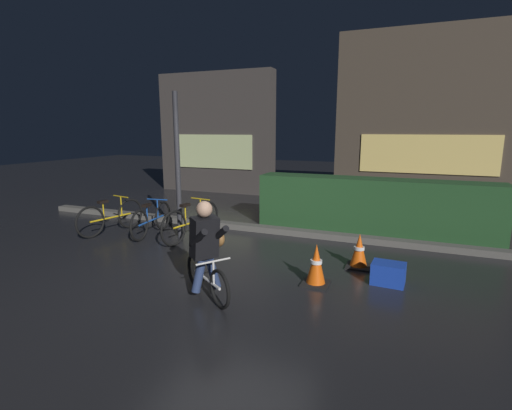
{
  "coord_description": "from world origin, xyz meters",
  "views": [
    {
      "loc": [
        2.5,
        -5.01,
        2.11
      ],
      "look_at": [
        0.2,
        0.6,
        0.9
      ],
      "focal_mm": 26.85,
      "sensor_mm": 36.0,
      "label": 1
    }
  ],
  "objects_px": {
    "parked_bike_leftmost": "(111,217)",
    "traffic_cone_far": "(359,251)",
    "traffic_cone_near": "(316,265)",
    "street_post": "(178,167)",
    "parked_bike_center_left": "(192,222)",
    "parked_bike_left_mid": "(152,220)",
    "blue_crate": "(388,274)",
    "cyclist": "(207,249)"
  },
  "relations": [
    {
      "from": "street_post",
      "to": "parked_bike_left_mid",
      "type": "distance_m",
      "value": 1.24
    },
    {
      "from": "parked_bike_left_mid",
      "to": "traffic_cone_far",
      "type": "xyz_separation_m",
      "value": [
        4.11,
        -0.31,
        -0.06
      ]
    },
    {
      "from": "street_post",
      "to": "parked_bike_center_left",
      "type": "height_order",
      "value": "street_post"
    },
    {
      "from": "street_post",
      "to": "blue_crate",
      "type": "relative_size",
      "value": 6.35
    },
    {
      "from": "traffic_cone_far",
      "to": "traffic_cone_near",
      "type": "bearing_deg",
      "value": -116.77
    },
    {
      "from": "parked_bike_left_mid",
      "to": "parked_bike_leftmost",
      "type": "bearing_deg",
      "value": 94.8
    },
    {
      "from": "traffic_cone_near",
      "to": "blue_crate",
      "type": "distance_m",
      "value": 1.01
    },
    {
      "from": "street_post",
      "to": "parked_bike_center_left",
      "type": "xyz_separation_m",
      "value": [
        0.31,
        -0.06,
        -1.05
      ]
    },
    {
      "from": "blue_crate",
      "to": "cyclist",
      "type": "height_order",
      "value": "cyclist"
    },
    {
      "from": "parked_bike_center_left",
      "to": "blue_crate",
      "type": "bearing_deg",
      "value": -94.3
    },
    {
      "from": "parked_bike_leftmost",
      "to": "traffic_cone_near",
      "type": "distance_m",
      "value": 4.65
    },
    {
      "from": "parked_bike_left_mid",
      "to": "traffic_cone_far",
      "type": "distance_m",
      "value": 4.13
    },
    {
      "from": "blue_crate",
      "to": "cyclist",
      "type": "xyz_separation_m",
      "value": [
        -2.1,
        -1.3,
        0.48
      ]
    },
    {
      "from": "parked_bike_left_mid",
      "to": "blue_crate",
      "type": "xyz_separation_m",
      "value": [
        4.58,
        -0.81,
        -0.17
      ]
    },
    {
      "from": "street_post",
      "to": "traffic_cone_near",
      "type": "relative_size",
      "value": 4.85
    },
    {
      "from": "parked_bike_center_left",
      "to": "traffic_cone_far",
      "type": "height_order",
      "value": "parked_bike_center_left"
    },
    {
      "from": "traffic_cone_far",
      "to": "blue_crate",
      "type": "xyz_separation_m",
      "value": [
        0.46,
        -0.5,
        -0.11
      ]
    },
    {
      "from": "parked_bike_leftmost",
      "to": "cyclist",
      "type": "xyz_separation_m",
      "value": [
        3.35,
        -1.93,
        0.29
      ]
    },
    {
      "from": "parked_bike_left_mid",
      "to": "traffic_cone_near",
      "type": "xyz_separation_m",
      "value": [
        3.66,
        -1.21,
        -0.04
      ]
    },
    {
      "from": "traffic_cone_near",
      "to": "parked_bike_leftmost",
      "type": "bearing_deg",
      "value": 167.13
    },
    {
      "from": "parked_bike_center_left",
      "to": "traffic_cone_near",
      "type": "xyz_separation_m",
      "value": [
        2.74,
        -1.24,
        -0.07
      ]
    },
    {
      "from": "parked_bike_leftmost",
      "to": "traffic_cone_far",
      "type": "distance_m",
      "value": 4.99
    },
    {
      "from": "parked_bike_leftmost",
      "to": "parked_bike_center_left",
      "type": "height_order",
      "value": "parked_bike_center_left"
    },
    {
      "from": "street_post",
      "to": "traffic_cone_near",
      "type": "bearing_deg",
      "value": -23.1
    },
    {
      "from": "parked_bike_leftmost",
      "to": "blue_crate",
      "type": "distance_m",
      "value": 5.49
    },
    {
      "from": "parked_bike_center_left",
      "to": "parked_bike_leftmost",
      "type": "bearing_deg",
      "value": 105.21
    },
    {
      "from": "parked_bike_left_mid",
      "to": "street_post",
      "type": "bearing_deg",
      "value": -88.79
    },
    {
      "from": "parked_bike_center_left",
      "to": "blue_crate",
      "type": "distance_m",
      "value": 3.76
    },
    {
      "from": "traffic_cone_far",
      "to": "blue_crate",
      "type": "relative_size",
      "value": 1.23
    },
    {
      "from": "parked_bike_leftmost",
      "to": "traffic_cone_far",
      "type": "xyz_separation_m",
      "value": [
        4.99,
        -0.13,
        -0.07
      ]
    },
    {
      "from": "traffic_cone_near",
      "to": "traffic_cone_far",
      "type": "distance_m",
      "value": 1.01
    },
    {
      "from": "street_post",
      "to": "parked_bike_leftmost",
      "type": "height_order",
      "value": "street_post"
    },
    {
      "from": "parked_bike_center_left",
      "to": "traffic_cone_near",
      "type": "distance_m",
      "value": 3.01
    },
    {
      "from": "parked_bike_center_left",
      "to": "street_post",
      "type": "bearing_deg",
      "value": 88.02
    },
    {
      "from": "street_post",
      "to": "cyclist",
      "type": "distance_m",
      "value": 2.98
    },
    {
      "from": "blue_crate",
      "to": "traffic_cone_far",
      "type": "bearing_deg",
      "value": 132.79
    },
    {
      "from": "parked_bike_leftmost",
      "to": "traffic_cone_near",
      "type": "height_order",
      "value": "parked_bike_leftmost"
    },
    {
      "from": "street_post",
      "to": "parked_bike_leftmost",
      "type": "distance_m",
      "value": 1.85
    },
    {
      "from": "parked_bike_left_mid",
      "to": "parked_bike_center_left",
      "type": "xyz_separation_m",
      "value": [
        0.92,
        0.03,
        0.03
      ]
    },
    {
      "from": "street_post",
      "to": "parked_bike_center_left",
      "type": "bearing_deg",
      "value": -10.64
    },
    {
      "from": "street_post",
      "to": "parked_bike_left_mid",
      "type": "relative_size",
      "value": 1.86
    },
    {
      "from": "parked_bike_left_mid",
      "to": "cyclist",
      "type": "height_order",
      "value": "cyclist"
    }
  ]
}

